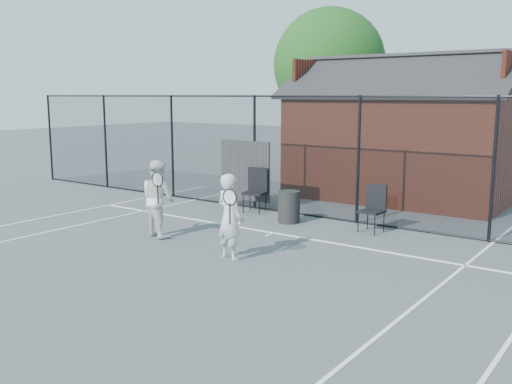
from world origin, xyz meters
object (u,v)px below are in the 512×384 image
Objects in this scene: chair_right at (371,209)px; waste_bin at (289,207)px; chair_left at (255,191)px; player_back at (158,198)px; player_front at (229,216)px; clubhouse at (403,143)px.

chair_right reaches higher than waste_bin.
chair_left is 1.48m from waste_bin.
chair_right is at bearing -17.65° from chair_left.
chair_left is at bearing 87.12° from player_back.
player_front is 0.97× the size of player_back.
chair_left reaches higher than chair_right.
clubhouse reaches higher than chair_left.
player_back is 1.61× the size of chair_right.
player_front is at bearing -11.44° from player_back.
player_back reaches higher than player_front.
clubhouse reaches higher than waste_bin.
waste_bin is (-0.83, -4.90, -1.23)m from clubhouse.
player_back reaches higher than chair_left.
player_front is (-0.06, -8.12, -0.81)m from clubhouse.
clubhouse is at bearing 89.61° from player_front.
chair_right is at bearing -75.92° from clubhouse.
player_back is 1.48× the size of chair_left.
chair_right is 1.35× the size of waste_bin.
clubhouse is 6.36× the size of chair_right.
chair_left is (0.16, 3.25, -0.27)m from player_back.
chair_left is 3.38m from chair_right.
player_front is 2.10× the size of waste_bin.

